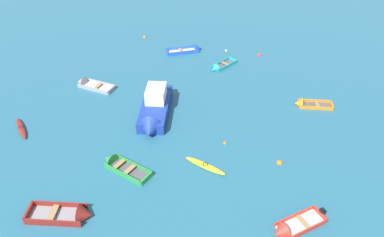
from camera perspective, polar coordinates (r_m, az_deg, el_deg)
The scene contains 15 objects.
rowboat_maroon_near_left at distance 27.19m, azimuth -17.08°, elevation -13.38°, with size 4.42×1.94×1.43m.
motor_launch_deep_blue_midfield_left at distance 34.25m, azimuth -5.53°, elevation 1.34°, with size 2.90×7.44×2.61m.
rowboat_orange_near_right at distance 37.25m, azimuth 16.20°, elevation 2.05°, with size 3.51×1.43×1.10m.
rowboat_green_far_back at distance 29.98m, azimuth -10.96°, elevation -6.55°, with size 4.27×2.83×1.20m.
rowboat_turquoise_cluster_inner at distance 41.74m, azimuth 3.87°, elevation 7.47°, with size 2.84×3.38×1.00m.
rowboat_grey_near_camera at distance 40.09m, azimuth -15.13°, elevation 4.93°, with size 4.22×2.25×1.24m.
rowboat_red_back_row_center at distance 26.17m, azimuth 13.97°, elevation -15.47°, with size 3.74×3.22×1.21m.
rowboat_blue_back_row_right at distance 45.31m, azimuth -0.07°, elevation 10.08°, with size 4.23×2.75×1.15m.
kayak_yellow_midfield_right at distance 29.35m, azimuth 1.97°, elevation -6.95°, with size 3.38×1.91×0.33m.
kayak_maroon_outer_left at distance 35.89m, azimuth -23.78°, elevation -1.31°, with size 2.46×2.82×0.31m.
mooring_buoy_central at distance 45.08m, azimuth 9.84°, elevation 9.11°, with size 0.47×0.47×0.47m, color red.
mooring_buoy_trailing at distance 45.67m, azimuth 5.02°, elevation 9.89°, with size 0.29×0.29×0.29m, color silver.
mooring_buoy_between_boats_right at distance 30.53m, azimuth 12.73°, elevation -6.39°, with size 0.48×0.48×0.48m, color orange.
mooring_buoy_between_boats_left at distance 31.65m, azimuth 4.85°, elevation -3.64°, with size 0.28×0.28×0.28m, color orange.
mooring_buoy_near_foreground at distance 49.20m, azimuth -6.95°, elevation 11.79°, with size 0.36×0.36×0.36m, color orange.
Camera 1 is at (4.40, -6.19, 20.32)m, focal length 36.33 mm.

